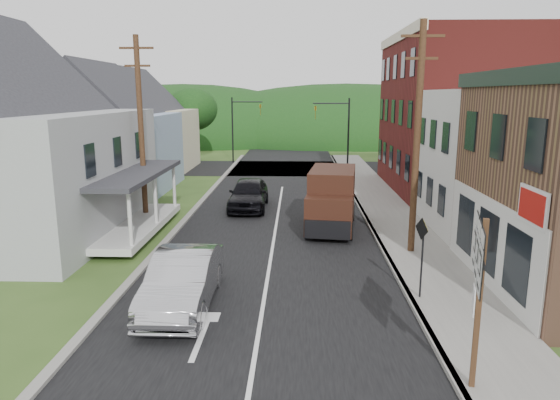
# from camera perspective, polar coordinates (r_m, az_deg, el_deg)

# --- Properties ---
(ground) EXTENTS (120.00, 120.00, 0.00)m
(ground) POSITION_cam_1_polar(r_m,az_deg,el_deg) (17.09, -1.55, -9.64)
(ground) COLOR #2D4719
(ground) RESTS_ON ground
(road) EXTENTS (9.00, 90.00, 0.02)m
(road) POSITION_cam_1_polar(r_m,az_deg,el_deg) (26.62, -0.24, -1.68)
(road) COLOR black
(road) RESTS_ON ground
(cross_road) EXTENTS (60.00, 9.00, 0.02)m
(cross_road) POSITION_cam_1_polar(r_m,az_deg,el_deg) (43.32, 0.63, 3.65)
(cross_road) COLOR black
(cross_road) RESTS_ON ground
(sidewalk_right) EXTENTS (2.80, 55.00, 0.15)m
(sidewalk_right) POSITION_cam_1_polar(r_m,az_deg,el_deg) (25.13, 13.16, -2.66)
(sidewalk_right) COLOR slate
(sidewalk_right) RESTS_ON ground
(curb_right) EXTENTS (0.20, 55.00, 0.15)m
(curb_right) POSITION_cam_1_polar(r_m,az_deg,el_deg) (24.90, 10.11, -2.66)
(curb_right) COLOR slate
(curb_right) RESTS_ON ground
(curb_left) EXTENTS (0.30, 55.00, 0.12)m
(curb_left) POSITION_cam_1_polar(r_m,az_deg,el_deg) (25.29, -11.02, -2.50)
(curb_left) COLOR slate
(curb_left) RESTS_ON ground
(storefront_white) EXTENTS (8.00, 7.00, 6.50)m
(storefront_white) POSITION_cam_1_polar(r_m,az_deg,el_deg) (25.70, 25.64, 4.01)
(storefront_white) COLOR silver
(storefront_white) RESTS_ON ground
(storefront_red) EXTENTS (8.00, 12.00, 10.00)m
(storefront_red) POSITION_cam_1_polar(r_m,az_deg,el_deg) (34.45, 19.62, 9.16)
(storefront_red) COLOR maroon
(storefront_red) RESTS_ON ground
(house_gray) EXTENTS (10.20, 12.24, 8.35)m
(house_gray) POSITION_cam_1_polar(r_m,az_deg,el_deg) (25.51, -28.85, 5.88)
(house_gray) COLOR #A6A9AB
(house_gray) RESTS_ON ground
(house_blue) EXTENTS (7.14, 8.16, 7.28)m
(house_blue) POSITION_cam_1_polar(r_m,az_deg,el_deg) (35.07, -18.20, 7.15)
(house_blue) COLOR #89A1BC
(house_blue) RESTS_ON ground
(house_cream) EXTENTS (7.14, 8.16, 7.28)m
(house_cream) POSITION_cam_1_polar(r_m,az_deg,el_deg) (43.75, -14.79, 8.20)
(house_cream) COLOR beige
(house_cream) RESTS_ON ground
(utility_pole_right) EXTENTS (1.60, 0.26, 9.00)m
(utility_pole_right) POSITION_cam_1_polar(r_m,az_deg,el_deg) (19.95, 15.40, 6.85)
(utility_pole_right) COLOR #472D19
(utility_pole_right) RESTS_ON ground
(utility_pole_left) EXTENTS (1.60, 0.26, 9.00)m
(utility_pole_left) POSITION_cam_1_polar(r_m,az_deg,el_deg) (25.05, -15.61, 7.81)
(utility_pole_left) COLOR #472D19
(utility_pole_left) RESTS_ON ground
(traffic_signal_right) EXTENTS (2.87, 0.20, 6.00)m
(traffic_signal_right) POSITION_cam_1_polar(r_m,az_deg,el_deg) (39.57, 6.82, 8.24)
(traffic_signal_right) COLOR black
(traffic_signal_right) RESTS_ON ground
(traffic_signal_left) EXTENTS (2.87, 0.20, 6.00)m
(traffic_signal_left) POSITION_cam_1_polar(r_m,az_deg,el_deg) (46.72, -4.61, 8.86)
(traffic_signal_left) COLOR black
(traffic_signal_left) RESTS_ON ground
(tree_left_c) EXTENTS (5.80, 5.80, 8.41)m
(tree_left_c) POSITION_cam_1_polar(r_m,az_deg,el_deg) (41.05, -27.66, 10.16)
(tree_left_c) COLOR #382616
(tree_left_c) RESTS_ON ground
(tree_left_d) EXTENTS (4.80, 4.80, 6.94)m
(tree_left_d) POSITION_cam_1_polar(r_m,az_deg,el_deg) (48.90, -9.99, 10.18)
(tree_left_d) COLOR #382616
(tree_left_d) RESTS_ON ground
(forested_ridge) EXTENTS (90.00, 30.00, 16.00)m
(forested_ridge) POSITION_cam_1_polar(r_m,az_deg,el_deg) (71.13, 1.16, 6.93)
(forested_ridge) COLOR black
(forested_ridge) RESTS_ON ground
(silver_sedan) EXTENTS (1.79, 5.05, 1.66)m
(silver_sedan) POSITION_cam_1_polar(r_m,az_deg,el_deg) (15.40, -11.03, -9.05)
(silver_sedan) COLOR #BBBBC0
(silver_sedan) RESTS_ON ground
(dark_sedan) EXTENTS (2.03, 5.00, 1.70)m
(dark_sedan) POSITION_cam_1_polar(r_m,az_deg,el_deg) (27.83, -3.60, 0.69)
(dark_sedan) COLOR black
(dark_sedan) RESTS_ON ground
(delivery_van) EXTENTS (2.67, 5.29, 2.84)m
(delivery_van) POSITION_cam_1_polar(r_m,az_deg,el_deg) (23.60, 5.93, 0.05)
(delivery_van) COLOR black
(delivery_van) RESTS_ON ground
(route_sign_cluster) EXTENTS (0.64, 2.06, 3.71)m
(route_sign_cluster) POSITION_cam_1_polar(r_m,az_deg,el_deg) (11.16, 21.70, -8.50)
(route_sign_cluster) COLOR #472D19
(route_sign_cluster) RESTS_ON sidewalk_right
(warning_sign) EXTENTS (0.23, 0.67, 2.53)m
(warning_sign) POSITION_cam_1_polar(r_m,az_deg,el_deg) (15.79, 15.92, -5.16)
(warning_sign) COLOR black
(warning_sign) RESTS_ON sidewalk_right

